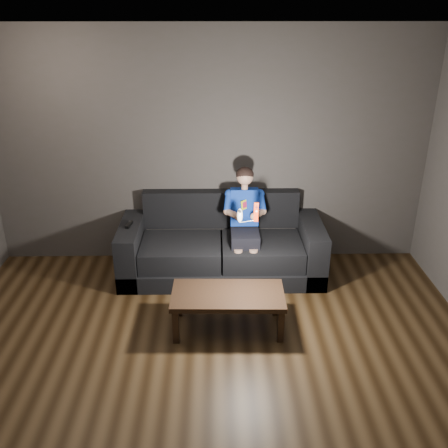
{
  "coord_description": "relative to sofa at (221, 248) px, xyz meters",
  "views": [
    {
      "loc": [
        0.07,
        -3.0,
        2.91
      ],
      "look_at": [
        0.15,
        1.55,
        0.85
      ],
      "focal_mm": 40.0,
      "sensor_mm": 36.0,
      "label": 1
    }
  ],
  "objects": [
    {
      "name": "floor",
      "position": [
        -0.13,
        -2.11,
        -0.29
      ],
      "size": [
        5.0,
        5.0,
        0.0
      ],
      "primitive_type": "plane",
      "color": "black",
      "rests_on": "ground"
    },
    {
      "name": "back_wall",
      "position": [
        -0.13,
        0.39,
        1.06
      ],
      "size": [
        5.0,
        0.04,
        2.7
      ],
      "primitive_type": "cube",
      "color": "#3E3B37",
      "rests_on": "ground"
    },
    {
      "name": "ceiling",
      "position": [
        -0.13,
        -2.11,
        2.41
      ],
      "size": [
        5.0,
        5.0,
        0.02
      ],
      "primitive_type": "cube",
      "color": "silver",
      "rests_on": "back_wall"
    },
    {
      "name": "sofa",
      "position": [
        0.0,
        0.0,
        0.0
      ],
      "size": [
        2.27,
        0.98,
        0.88
      ],
      "color": "black",
      "rests_on": "floor"
    },
    {
      "name": "child",
      "position": [
        0.26,
        -0.06,
        0.45
      ],
      "size": [
        0.46,
        0.57,
        1.14
      ],
      "color": "black",
      "rests_on": "sofa"
    },
    {
      "name": "wii_remote_red",
      "position": [
        0.35,
        -0.5,
        0.67
      ],
      "size": [
        0.06,
        0.08,
        0.2
      ],
      "color": "red",
      "rests_on": "child"
    },
    {
      "name": "nunchuk_white",
      "position": [
        0.18,
        -0.5,
        0.63
      ],
      "size": [
        0.06,
        0.09,
        0.15
      ],
      "color": "white",
      "rests_on": "child"
    },
    {
      "name": "wii_remote_black",
      "position": [
        -1.02,
        -0.08,
        0.35
      ],
      "size": [
        0.06,
        0.17,
        0.03
      ],
      "color": "black",
      "rests_on": "sofa"
    },
    {
      "name": "coffee_table",
      "position": [
        0.05,
        -1.12,
        0.05
      ],
      "size": [
        1.07,
        0.55,
        0.39
      ],
      "color": "black",
      "rests_on": "floor"
    }
  ]
}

